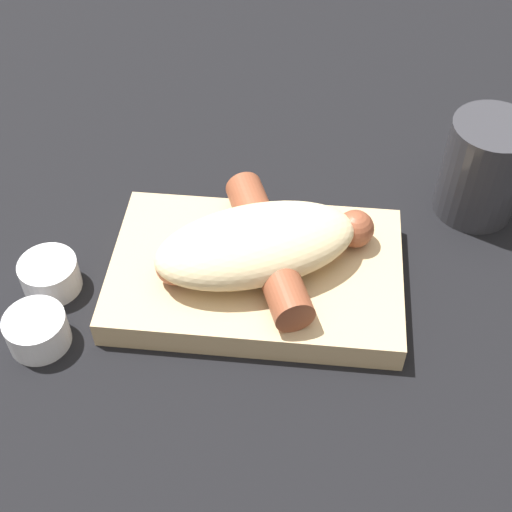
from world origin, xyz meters
TOP-DOWN VIEW (x-y plane):
  - ground_plane at (0.00, 0.00)m, footprint 3.00×3.00m
  - food_tray at (0.00, 0.00)m, footprint 0.24×0.15m
  - bread_roll at (-0.00, -0.00)m, footprint 0.18×0.14m
  - sausage at (-0.01, -0.01)m, footprint 0.17×0.15m
  - pickled_veggies at (-0.05, -0.02)m, footprint 0.06×0.05m
  - condiment_cup_near at (0.17, 0.02)m, footprint 0.05×0.05m
  - condiment_cup_far at (0.17, 0.08)m, footprint 0.05×0.05m
  - drink_glass at (-0.19, -0.11)m, footprint 0.07×0.07m

SIDE VIEW (x-z plane):
  - ground_plane at x=0.00m, z-range 0.00..0.00m
  - food_tray at x=0.00m, z-range 0.00..0.03m
  - condiment_cup_near at x=0.17m, z-range 0.00..0.03m
  - condiment_cup_far at x=0.17m, z-range 0.00..0.03m
  - pickled_veggies at x=-0.05m, z-range 0.03..0.03m
  - sausage at x=-0.01m, z-range 0.03..0.06m
  - drink_glass at x=-0.19m, z-range 0.00..0.10m
  - bread_roll at x=0.00m, z-range 0.03..0.07m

